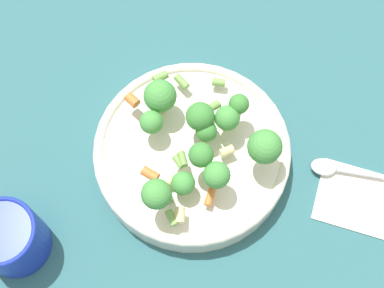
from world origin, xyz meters
The scene contains 6 objects.
ground_plane centered at (0.00, 0.00, 0.00)m, with size 3.00×3.00×0.00m, color #2D6066.
bowl centered at (0.00, 0.00, 0.02)m, with size 0.27×0.27×0.05m.
pasta_salad centered at (-0.01, 0.01, 0.09)m, with size 0.19×0.21×0.07m.
cup centered at (0.27, 0.00, 0.04)m, with size 0.09×0.09×0.08m.
napkin centered at (-0.19, 0.18, 0.00)m, with size 0.17×0.17×0.01m.
spoon centered at (-0.19, 0.13, 0.01)m, with size 0.15×0.12×0.01m.
Camera 1 is at (0.13, 0.25, 0.72)m, focal length 50.00 mm.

